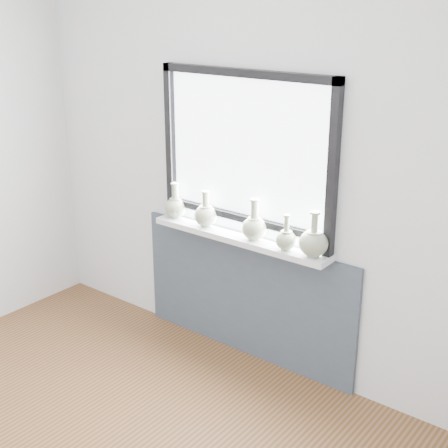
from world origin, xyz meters
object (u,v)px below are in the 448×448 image
Objects in this scene: windowsill at (239,238)px; vase_e at (314,242)px; vase_b at (206,214)px; vase_d at (286,239)px; vase_a at (176,206)px; vase_c at (254,226)px.

vase_e is (0.56, -0.02, 0.11)m from windowsill.
windowsill is 5.40× the size of vase_b.
vase_d reaches higher than windowsill.
vase_c reaches higher than vase_a.
vase_a is 0.68m from vase_c.
vase_c is 0.44m from vase_e.
windowsill is at bearing 0.01° from vase_b.
vase_b is at bearing -179.99° from windowsill.
vase_e is (1.12, -0.02, 0.01)m from vase_a.
vase_b is 0.87× the size of vase_e.
vase_a is at bearing 178.99° from vase_c.
vase_d is (0.66, -0.03, -0.01)m from vase_b.
windowsill is 0.39m from vase_d.
windowsill is 0.57m from vase_e.
vase_e is at bearing -1.53° from windowsill.
windowsill is 4.90× the size of vase_c.
vase_e is (0.84, -0.01, 0.01)m from vase_b.
vase_c is at bearing -0.62° from vase_b.
vase_c reaches higher than vase_b.
vase_d is at bearing -2.38° from vase_b.
vase_c is at bearing -2.05° from windowsill.
windowsill is 0.30m from vase_b.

